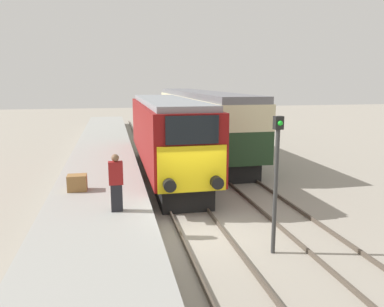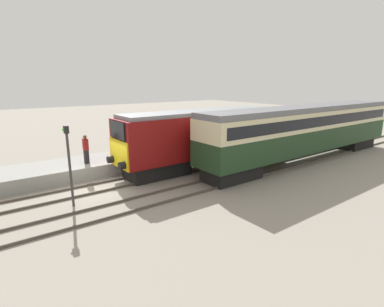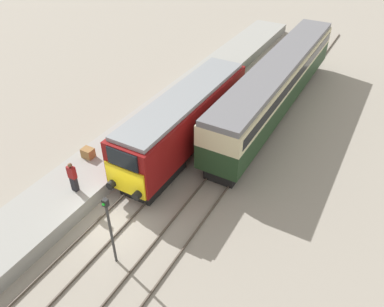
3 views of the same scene
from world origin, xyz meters
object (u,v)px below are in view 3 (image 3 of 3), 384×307
object	(u,v)px
passenger_carriage	(277,81)
person_on_platform	(73,177)
locomotive	(185,120)
signal_post	(110,227)
luggage_crate	(88,153)

from	to	relation	value
passenger_carriage	person_on_platform	world-z (taller)	passenger_carriage
locomotive	passenger_carriage	distance (m)	8.25
signal_post	luggage_crate	distance (m)	7.55
person_on_platform	signal_post	size ratio (longest dim) A/B	0.46
luggage_crate	locomotive	bearing A→B (deg)	48.57
passenger_carriage	locomotive	bearing A→B (deg)	-114.37
passenger_carriage	person_on_platform	size ratio (longest dim) A/B	10.92
luggage_crate	passenger_carriage	bearing A→B (deg)	58.35
person_on_platform	passenger_carriage	bearing A→B (deg)	67.62
locomotive	signal_post	xyz separation A→B (m)	(1.70, -9.33, 0.14)
locomotive	signal_post	world-z (taller)	locomotive
person_on_platform	luggage_crate	world-z (taller)	person_on_platform
signal_post	luggage_crate	xyz separation A→B (m)	(-5.77, 4.72, -1.19)
locomotive	luggage_crate	size ratio (longest dim) A/B	18.11
locomotive	person_on_platform	xyz separation A→B (m)	(-2.66, -7.20, -0.43)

